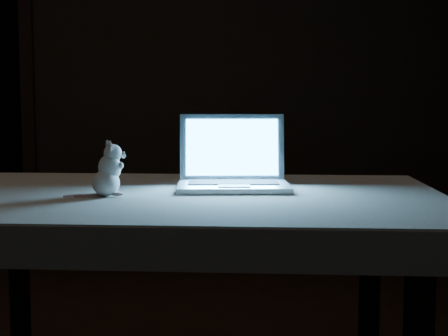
{
  "coord_description": "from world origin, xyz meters",
  "views": [
    {
      "loc": [
        0.3,
        -1.83,
        0.99
      ],
      "look_at": [
        0.45,
        -0.05,
        0.82
      ],
      "focal_mm": 52.0,
      "sensor_mm": 36.0,
      "label": 1
    }
  ],
  "objects": [
    {
      "name": "back_wall",
      "position": [
        0.0,
        2.5,
        1.3
      ],
      "size": [
        4.5,
        0.04,
        2.6
      ],
      "primitive_type": "cube",
      "color": "black",
      "rests_on": "ground"
    },
    {
      "name": "table",
      "position": [
        0.31,
        -0.03,
        0.37
      ],
      "size": [
        1.51,
        1.09,
        0.74
      ],
      "primitive_type": null,
      "rotation": [
        0.0,
        0.0,
        -0.15
      ],
      "color": "black",
      "rests_on": "floor"
    },
    {
      "name": "tablecloth",
      "position": [
        0.22,
        -0.07,
        0.7
      ],
      "size": [
        1.51,
        1.04,
        0.09
      ],
      "primitive_type": null,
      "rotation": [
        0.0,
        0.0,
        0.04
      ],
      "color": "beige",
      "rests_on": "table"
    },
    {
      "name": "laptop",
      "position": [
        0.48,
        0.02,
        0.86
      ],
      "size": [
        0.34,
        0.3,
        0.22
      ],
      "primitive_type": null,
      "rotation": [
        0.0,
        0.0,
        -0.07
      ],
      "color": "silver",
      "rests_on": "tablecloth"
    },
    {
      "name": "plush_mouse",
      "position": [
        0.13,
        -0.09,
        0.82
      ],
      "size": [
        0.13,
        0.13,
        0.15
      ],
      "primitive_type": null,
      "rotation": [
        0.0,
        0.0,
        0.25
      ],
      "color": "white",
      "rests_on": "tablecloth"
    }
  ]
}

